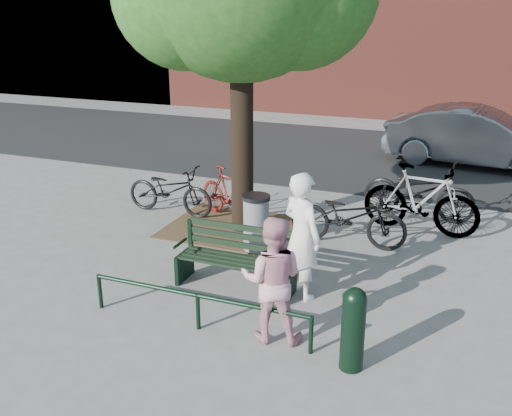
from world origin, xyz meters
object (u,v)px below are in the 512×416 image
at_px(bollard, 353,326).
at_px(bicycle_c, 348,216).
at_px(litter_bin, 256,222).
at_px(parked_car, 478,137).
at_px(park_bench, 237,257).
at_px(person_right, 272,280).
at_px(person_left, 302,236).

bearing_deg(bollard, bicycle_c, 103.53).
bearing_deg(bollard, litter_bin, 129.34).
bearing_deg(parked_car, litter_bin, 162.07).
bearing_deg(park_bench, parked_car, 69.96).
bearing_deg(person_right, litter_bin, -77.17).
height_order(bollard, parked_car, parked_car).
distance_m(park_bench, litter_bin, 1.38).
relative_size(bicycle_c, parked_car, 0.44).
distance_m(person_right, bicycle_c, 3.27).
relative_size(litter_bin, bicycle_c, 0.48).
xyz_separation_m(person_left, litter_bin, (-1.18, 1.28, -0.43)).
distance_m(park_bench, bollard, 2.45).
distance_m(park_bench, parked_car, 9.01).
bearing_deg(bicycle_c, litter_bin, 117.56).
xyz_separation_m(person_left, bollard, (1.06, -1.46, -0.37)).
height_order(person_right, parked_car, person_right).
xyz_separation_m(park_bench, bollard, (2.01, -1.39, 0.07)).
distance_m(person_left, litter_bin, 1.80).
bearing_deg(person_left, parked_car, -73.38).
height_order(person_right, bollard, person_right).
bearing_deg(person_right, person_left, -102.66).
xyz_separation_m(park_bench, parked_car, (3.09, 8.46, 0.27)).
xyz_separation_m(park_bench, bicycle_c, (1.17, 2.12, 0.05)).
relative_size(person_left, litter_bin, 1.89).
xyz_separation_m(bollard, litter_bin, (-2.25, 2.74, -0.05)).
xyz_separation_m(person_left, person_right, (0.00, -1.20, -0.11)).
bearing_deg(person_right, park_bench, -62.58).
distance_m(person_right, bollard, 1.13).
distance_m(person_right, parked_car, 9.83).
bearing_deg(parked_car, park_bench, 167.07).
height_order(park_bench, bollard, bollard).
xyz_separation_m(person_right, bollard, (1.06, -0.26, -0.26)).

